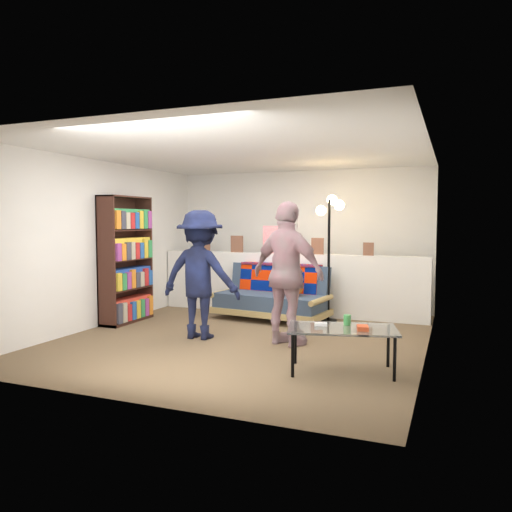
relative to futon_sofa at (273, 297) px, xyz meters
The scene contains 10 objects.
ground 1.36m from the futon_sofa, 86.64° to the right, with size 5.00×5.00×0.00m, color brown.
room_shell 1.57m from the futon_sofa, 84.76° to the right, with size 4.60×5.05×2.45m.
half_wall_ledge 0.51m from the futon_sofa, 80.94° to the left, with size 4.45×0.15×1.00m, color silver.
ledge_decor 0.96m from the futon_sofa, 107.77° to the left, with size 2.97×0.02×0.45m.
futon_sofa is the anchor object (origin of this frame).
bookshelf 2.30m from the futon_sofa, 153.39° to the right, with size 0.32×0.95×1.90m.
coffee_table 2.79m from the futon_sofa, 55.53° to the right, with size 1.19×0.84×0.56m.
floor_lamp 1.33m from the futon_sofa, 10.41° to the left, with size 0.44×0.35×1.93m.
person_left 1.66m from the futon_sofa, 106.93° to the right, with size 1.08×0.62×1.67m, color black.
person_right 1.71m from the futon_sofa, 63.91° to the right, with size 1.04×0.43×1.77m, color pink.
Camera 1 is at (2.53, -5.92, 1.53)m, focal length 35.00 mm.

